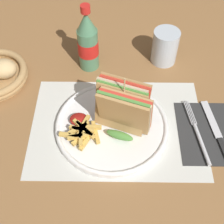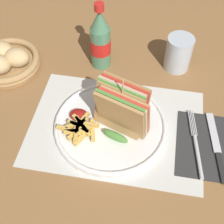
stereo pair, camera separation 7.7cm
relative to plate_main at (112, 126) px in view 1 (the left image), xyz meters
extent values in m
plane|color=olive|center=(0.02, -0.01, -0.01)|extent=(4.00, 4.00, 0.00)
cube|color=silver|center=(0.01, 0.01, -0.01)|extent=(0.43, 0.31, 0.00)
cylinder|color=white|center=(0.00, 0.00, 0.00)|extent=(0.28, 0.28, 0.01)
torus|color=white|center=(0.00, 0.00, 0.00)|extent=(0.28, 0.28, 0.01)
cube|color=tan|center=(0.03, -0.02, 0.07)|extent=(0.12, 0.07, 0.12)
cube|color=#518E3D|center=(0.03, -0.02, 0.07)|extent=(0.12, 0.07, 0.12)
cube|color=beige|center=(0.03, -0.01, 0.07)|extent=(0.12, 0.07, 0.12)
cube|color=red|center=(0.03, 0.00, 0.07)|extent=(0.12, 0.07, 0.12)
cube|color=tan|center=(0.04, 0.00, 0.07)|extent=(0.12, 0.07, 0.12)
ellipsoid|color=#518E3D|center=(0.02, -0.04, 0.02)|extent=(0.07, 0.04, 0.02)
cube|color=tan|center=(0.02, 0.00, 0.07)|extent=(0.12, 0.07, 0.12)
cube|color=#518E3D|center=(0.02, 0.00, 0.07)|extent=(0.12, 0.07, 0.12)
cube|color=beige|center=(0.02, 0.01, 0.07)|extent=(0.12, 0.07, 0.12)
cube|color=red|center=(0.03, 0.02, 0.07)|extent=(0.12, 0.07, 0.12)
cube|color=tan|center=(0.03, 0.02, 0.07)|extent=(0.12, 0.07, 0.12)
ellipsoid|color=#518E3D|center=(0.02, 0.00, 0.02)|extent=(0.07, 0.04, 0.02)
cylinder|color=tan|center=(0.03, 0.00, 0.09)|extent=(0.00, 0.00, 0.16)
cube|color=gold|center=(-0.06, -0.06, 0.01)|extent=(0.03, 0.04, 0.01)
cube|color=gold|center=(-0.08, -0.01, 0.01)|extent=(0.01, 0.05, 0.01)
cube|color=gold|center=(-0.04, -0.03, 0.01)|extent=(0.02, 0.06, 0.01)
cube|color=gold|center=(-0.07, -0.03, 0.01)|extent=(0.02, 0.05, 0.01)
cube|color=gold|center=(-0.07, -0.04, 0.01)|extent=(0.06, 0.06, 0.01)
cube|color=gold|center=(-0.07, -0.01, 0.02)|extent=(0.03, 0.05, 0.01)
cube|color=gold|center=(-0.07, -0.02, 0.02)|extent=(0.04, 0.04, 0.01)
cube|color=gold|center=(-0.08, -0.05, 0.02)|extent=(0.06, 0.02, 0.01)
cube|color=gold|center=(-0.10, -0.05, 0.02)|extent=(0.05, 0.02, 0.01)
cube|color=gold|center=(-0.07, -0.03, 0.02)|extent=(0.03, 0.05, 0.01)
cube|color=gold|center=(-0.07, -0.03, 0.02)|extent=(0.06, 0.02, 0.01)
cube|color=gold|center=(-0.05, -0.02, 0.02)|extent=(0.05, 0.01, 0.01)
cube|color=gold|center=(-0.07, -0.05, 0.02)|extent=(0.01, 0.05, 0.01)
cube|color=gold|center=(-0.07, -0.03, 0.02)|extent=(0.06, 0.03, 0.01)
cube|color=gold|center=(-0.08, -0.03, 0.02)|extent=(0.05, 0.04, 0.01)
cube|color=gold|center=(-0.07, -0.03, 0.02)|extent=(0.06, 0.06, 0.01)
ellipsoid|color=maroon|center=(-0.08, 0.01, 0.02)|extent=(0.05, 0.04, 0.02)
cube|color=#2D2D2D|center=(0.24, -0.01, -0.01)|extent=(0.14, 0.19, 0.00)
cylinder|color=silver|center=(0.22, -0.05, 0.00)|extent=(0.03, 0.12, 0.01)
cylinder|color=silver|center=(0.20, 0.04, 0.00)|extent=(0.01, 0.08, 0.00)
cylinder|color=silver|center=(0.20, 0.05, 0.00)|extent=(0.01, 0.08, 0.00)
cylinder|color=silver|center=(0.20, 0.05, 0.00)|extent=(0.01, 0.08, 0.00)
cylinder|color=silver|center=(0.21, 0.05, 0.00)|extent=(0.01, 0.08, 0.00)
cube|color=silver|center=(0.25, 0.03, 0.00)|extent=(0.04, 0.12, 0.00)
cylinder|color=#4C7F5B|center=(-0.07, 0.23, 0.05)|extent=(0.06, 0.06, 0.13)
cylinder|color=red|center=(-0.07, 0.23, 0.06)|extent=(0.06, 0.06, 0.04)
cone|color=#4C7F5B|center=(-0.07, 0.23, 0.14)|extent=(0.05, 0.05, 0.06)
cylinder|color=red|center=(-0.07, 0.23, 0.18)|extent=(0.03, 0.03, 0.02)
cylinder|color=silver|center=(0.15, 0.25, 0.04)|extent=(0.08, 0.08, 0.10)
ellipsoid|color=tan|center=(-0.30, 0.17, 0.03)|extent=(0.07, 0.06, 0.05)
camera|label=1|loc=(0.01, -0.46, 0.64)|focal=50.00mm
camera|label=2|loc=(0.08, -0.45, 0.64)|focal=50.00mm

